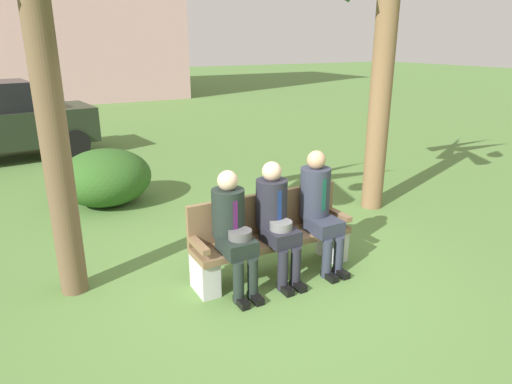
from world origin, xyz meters
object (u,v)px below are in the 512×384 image
(park_bench, at_px, (271,237))
(seated_man_left, at_px, (233,226))
(seated_man_right, at_px, (319,204))
(seated_man_middle, at_px, (276,216))
(shrub_near_bench, at_px, (105,177))

(park_bench, relative_size, seated_man_left, 1.45)
(seated_man_left, bearing_deg, seated_man_right, 0.72)
(park_bench, height_order, seated_man_middle, seated_man_middle)
(park_bench, bearing_deg, seated_man_left, -165.92)
(shrub_near_bench, bearing_deg, seated_man_left, -79.50)
(seated_man_right, bearing_deg, park_bench, 167.75)
(seated_man_left, relative_size, shrub_near_bench, 0.89)
(seated_man_left, bearing_deg, seated_man_middle, 0.30)
(shrub_near_bench, bearing_deg, seated_man_middle, -71.21)
(seated_man_left, xyz_separation_m, seated_man_right, (1.09, 0.01, 0.04))
(seated_man_left, height_order, seated_man_middle, seated_man_middle)
(seated_man_middle, bearing_deg, seated_man_right, 1.09)
(seated_man_left, xyz_separation_m, shrub_near_bench, (-0.62, 3.32, -0.26))
(park_bench, distance_m, seated_man_right, 0.66)
(seated_man_left, xyz_separation_m, seated_man_middle, (0.51, 0.00, 0.01))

